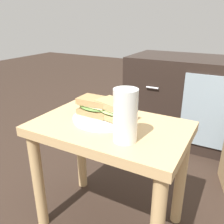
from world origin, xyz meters
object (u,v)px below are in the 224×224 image
object	(u,v)px
beer_glass	(125,116)
tv_cabinet	(200,101)
plate	(105,118)
sandwich_front	(95,106)
sandwich_back	(115,110)

from	to	relation	value
beer_glass	tv_cabinet	bearing A→B (deg)	86.16
plate	tv_cabinet	bearing A→B (deg)	76.97
tv_cabinet	plate	world-z (taller)	tv_cabinet
sandwich_front	beer_glass	size ratio (longest dim) A/B	0.83
tv_cabinet	sandwich_back	bearing A→B (deg)	-100.31
tv_cabinet	sandwich_back	world-z (taller)	tv_cabinet
tv_cabinet	sandwich_front	bearing A→B (deg)	-105.70
sandwich_back	beer_glass	world-z (taller)	beer_glass
sandwich_front	beer_glass	xyz separation A→B (m)	(0.19, -0.12, 0.04)
tv_cabinet	sandwich_front	size ratio (longest dim) A/B	6.90
plate	sandwich_back	bearing A→B (deg)	-2.31
plate	sandwich_front	world-z (taller)	sandwich_front
plate	sandwich_front	size ratio (longest dim) A/B	1.76
sandwich_front	plate	bearing A→B (deg)	-2.31
tv_cabinet	plate	distance (m)	0.95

